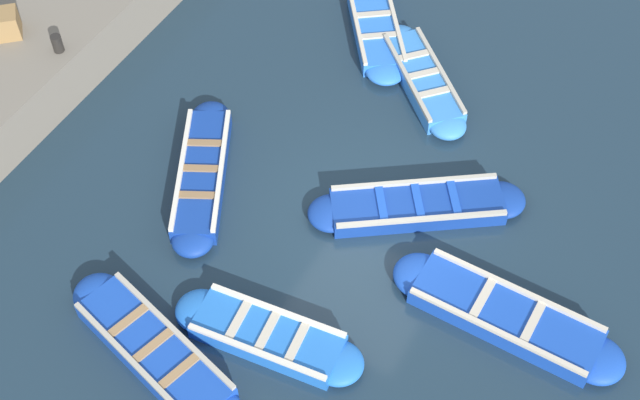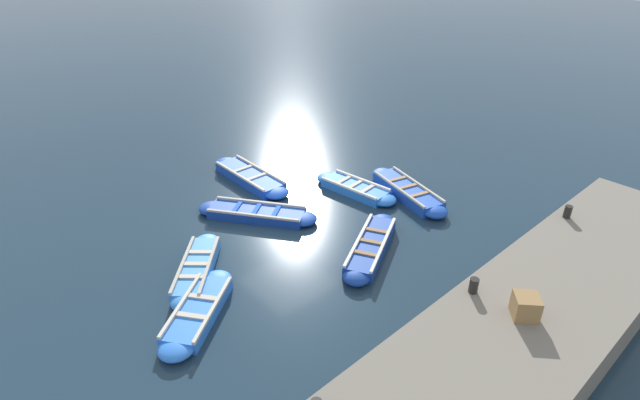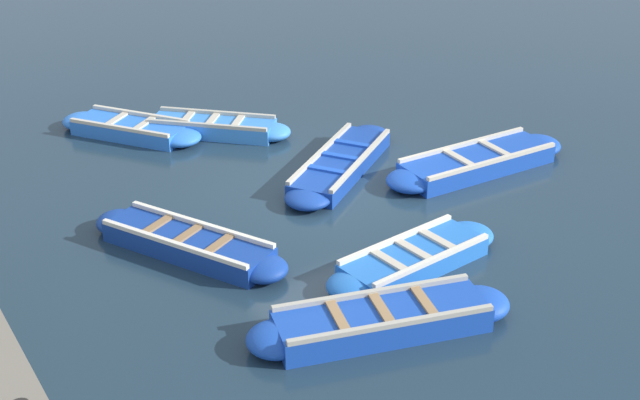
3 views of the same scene
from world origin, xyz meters
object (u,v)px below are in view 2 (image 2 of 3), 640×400
(boat_alongside, at_px, (250,177))
(boat_bow_out, at_px, (197,269))
(boat_centre, at_px, (355,188))
(boat_inner_gap, at_px, (257,213))
(boat_tucked, at_px, (371,247))
(boat_broadside, at_px, (407,191))
(bollard_north, at_px, (568,212))
(bollard_mid_north, at_px, (474,285))
(boat_outer_right, at_px, (198,311))
(wooden_crate, at_px, (526,306))

(boat_alongside, height_order, boat_bow_out, boat_alongside)
(boat_centre, relative_size, boat_bow_out, 1.15)
(boat_inner_gap, bearing_deg, boat_tucked, -161.09)
(boat_broadside, bearing_deg, bollard_north, -171.80)
(boat_centre, relative_size, boat_inner_gap, 0.90)
(boat_centre, distance_m, boat_tucked, 3.50)
(boat_bow_out, bearing_deg, boat_broadside, -98.22)
(boat_broadside, relative_size, bollard_north, 10.87)
(bollard_north, bearing_deg, bollard_mid_north, 90.00)
(boat_bow_out, distance_m, boat_tucked, 4.77)
(boat_outer_right, bearing_deg, boat_bow_out, -29.48)
(bollard_mid_north, height_order, wooden_crate, wooden_crate)
(boat_inner_gap, distance_m, boat_tucked, 3.87)
(boat_inner_gap, xyz_separation_m, boat_bow_out, (-1.24, 2.86, 0.01))
(boat_broadside, xyz_separation_m, boat_bow_out, (1.07, 7.41, -0.02))
(boat_broadside, height_order, boat_tucked, boat_broadside)
(boat_broadside, bearing_deg, boat_outer_right, 92.60)
(boat_tucked, bearing_deg, boat_centre, -39.03)
(boat_outer_right, xyz_separation_m, boat_bow_out, (1.44, -0.82, 0.01))
(boat_centre, height_order, boat_outer_right, boat_centre)
(boat_bow_out, height_order, boat_tucked, boat_tucked)
(boat_centre, relative_size, bollard_north, 9.33)
(boat_centre, xyz_separation_m, boat_inner_gap, (0.94, 3.46, -0.00))
(boat_inner_gap, bearing_deg, boat_bow_out, 113.53)
(boat_centre, xyz_separation_m, boat_outer_right, (-1.75, 7.13, -0.00))
(boat_outer_right, xyz_separation_m, boat_inner_gap, (2.69, -3.67, -0.00))
(boat_broadside, height_order, bollard_north, bollard_north)
(boat_bow_out, bearing_deg, bollard_north, -126.11)
(boat_inner_gap, height_order, bollard_north, bollard_north)
(boat_inner_gap, distance_m, boat_bow_out, 3.12)
(bollard_north, bearing_deg, boat_alongside, 22.92)
(boat_alongside, bearing_deg, boat_outer_right, 134.33)
(boat_broadside, relative_size, bollard_mid_north, 10.87)
(boat_alongside, height_order, boat_tucked, boat_alongside)
(bollard_north, bearing_deg, boat_tucked, 48.77)
(boat_outer_right, distance_m, bollard_mid_north, 6.30)
(boat_centre, relative_size, boat_tucked, 0.93)
(boat_alongside, distance_m, boat_broadside, 5.54)
(boat_outer_right, distance_m, boat_inner_gap, 4.55)
(boat_centre, xyz_separation_m, bollard_north, (-6.22, -1.79, 1.08))
(boat_inner_gap, bearing_deg, bollard_mid_north, -174.95)
(boat_broadside, distance_m, boat_bow_out, 7.49)
(boat_outer_right, height_order, boat_broadside, boat_broadside)
(boat_bow_out, relative_size, wooden_crate, 5.72)
(boat_outer_right, distance_m, boat_tucked, 5.02)
(boat_tucked, height_order, bollard_mid_north, bollard_mid_north)
(bollard_mid_north, bearing_deg, boat_broadside, -38.96)
(wooden_crate, bearing_deg, boat_inner_gap, 5.12)
(boat_bow_out, bearing_deg, boat_inner_gap, -66.47)
(boat_centre, xyz_separation_m, bollard_mid_north, (-6.22, 2.82, 1.08))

